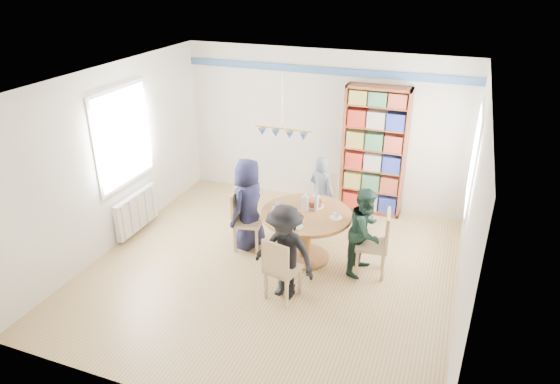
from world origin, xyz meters
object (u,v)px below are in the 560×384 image
at_px(chair_left, 243,217).
at_px(person_near, 285,252).
at_px(chair_far, 324,199).
at_px(bookshelf, 374,153).
at_px(person_right, 366,231).
at_px(person_left, 248,204).
at_px(radiator, 137,211).
at_px(chair_right, 378,241).
at_px(person_far, 321,194).
at_px(dining_table, 306,225).
at_px(chair_near, 280,267).

xyz_separation_m(chair_left, person_near, (1.01, -0.92, 0.14)).
relative_size(chair_far, bookshelf, 0.40).
bearing_deg(person_right, person_left, 99.42).
xyz_separation_m(chair_far, bookshelf, (0.62, 0.81, 0.59)).
bearing_deg(bookshelf, radiator, -148.79).
bearing_deg(person_left, chair_right, 96.40).
distance_m(person_left, bookshelf, 2.39).
height_order(person_right, person_near, person_near).
bearing_deg(person_left, person_far, 143.39).
relative_size(person_left, bookshelf, 0.64).
bearing_deg(dining_table, radiator, -176.40).
distance_m(chair_near, bookshelf, 3.03).
xyz_separation_m(person_left, person_near, (0.94, -0.99, -0.05)).
bearing_deg(bookshelf, person_near, -101.24).
xyz_separation_m(chair_near, bookshelf, (0.59, 2.92, 0.59)).
height_order(chair_far, person_right, person_right).
height_order(chair_near, person_far, person_far).
xyz_separation_m(chair_far, person_right, (0.90, -1.07, 0.15)).
xyz_separation_m(radiator, bookshelf, (3.37, 2.04, 0.73)).
height_order(chair_right, chair_near, chair_right).
relative_size(chair_far, person_far, 0.70).
distance_m(chair_near, person_right, 1.36).
bearing_deg(person_far, chair_near, 112.22).
bearing_deg(dining_table, person_right, -1.32).
bearing_deg(chair_left, person_left, 48.94).
bearing_deg(bookshelf, person_right, -81.50).
xyz_separation_m(dining_table, bookshelf, (0.58, 1.87, 0.53)).
bearing_deg(chair_far, person_left, -131.15).
bearing_deg(chair_near, chair_left, 133.85).
height_order(chair_far, person_left, person_left).
bearing_deg(chair_right, chair_near, -135.92).
distance_m(chair_right, chair_near, 1.46).
bearing_deg(chair_near, chair_far, 90.85).
bearing_deg(chair_right, bookshelf, 103.68).
height_order(dining_table, chair_near, chair_near).
xyz_separation_m(person_near, bookshelf, (0.56, 2.82, 0.43)).
relative_size(dining_table, person_right, 1.02).
height_order(chair_left, person_left, person_left).
distance_m(dining_table, person_far, 0.92).
height_order(radiator, person_near, person_near).
bearing_deg(radiator, person_right, 2.44).
bearing_deg(person_right, dining_table, 100.12).
bearing_deg(person_right, chair_right, -83.12).
distance_m(chair_right, person_right, 0.21).
height_order(dining_table, person_near, person_near).
bearing_deg(person_far, chair_left, 66.30).
bearing_deg(chair_left, chair_right, -0.08).
xyz_separation_m(radiator, person_far, (2.75, 1.09, 0.28)).
distance_m(dining_table, chair_near, 1.05).
bearing_deg(chair_left, chair_near, -46.15).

